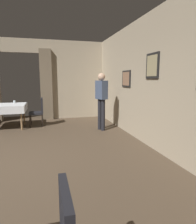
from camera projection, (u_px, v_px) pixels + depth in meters
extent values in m
cube|color=tan|center=(160.00, 81.00, 4.11)|extent=(0.12, 8.40, 3.00)
cube|color=black|center=(152.00, 66.00, 4.23)|extent=(0.03, 0.50, 0.54)
cube|color=#998C66|center=(152.00, 66.00, 4.23)|extent=(0.01, 0.41, 0.44)
cube|color=black|center=(126.00, 79.00, 5.61)|extent=(0.03, 0.55, 0.46)
cube|color=#8C664C|center=(126.00, 79.00, 5.60)|extent=(0.01, 0.45, 0.38)
cube|color=tan|center=(73.00, 80.00, 7.79)|extent=(2.50, 0.12, 3.00)
cube|color=tan|center=(18.00, 45.00, 7.09)|extent=(1.40, 0.12, 0.50)
cube|color=#70604C|center=(46.00, 85.00, 7.42)|extent=(0.44, 0.14, 2.65)
cylinder|color=olive|center=(21.00, 119.00, 5.98)|extent=(0.06, 0.06, 0.71)
cylinder|color=olive|center=(24.00, 114.00, 6.78)|extent=(0.06, 0.06, 0.71)
cube|color=olive|center=(5.00, 105.00, 6.19)|extent=(1.18, 1.00, 0.03)
cube|color=white|center=(5.00, 105.00, 6.19)|extent=(1.24, 1.06, 0.01)
cube|color=white|center=(2.00, 111.00, 5.70)|extent=(1.24, 0.02, 0.23)
cube|color=white|center=(8.00, 106.00, 6.71)|extent=(1.24, 0.02, 0.23)
cube|color=white|center=(26.00, 107.00, 6.36)|extent=(0.02, 1.06, 0.23)
cylinder|color=black|center=(30.00, 121.00, 6.32)|extent=(0.04, 0.04, 0.42)
cylinder|color=black|center=(31.00, 119.00, 6.68)|extent=(0.04, 0.04, 0.42)
cylinder|color=black|center=(42.00, 120.00, 6.41)|extent=(0.04, 0.04, 0.42)
cylinder|color=black|center=(42.00, 118.00, 6.78)|extent=(0.04, 0.04, 0.42)
cube|color=black|center=(36.00, 113.00, 6.51)|extent=(0.44, 0.44, 0.06)
cube|color=black|center=(42.00, 105.00, 6.52)|extent=(0.05, 0.42, 0.48)
cylinder|color=silver|center=(14.00, 102.00, 6.60)|extent=(0.07, 0.07, 0.09)
cylinder|color=black|center=(103.00, 115.00, 5.90)|extent=(0.12, 0.12, 0.95)
cylinder|color=black|center=(100.00, 114.00, 6.05)|extent=(0.12, 0.12, 0.95)
cube|color=#3F4C66|center=(101.00, 90.00, 5.85)|extent=(0.33, 0.41, 0.55)
sphere|color=tan|center=(102.00, 77.00, 5.79)|extent=(0.22, 0.22, 0.22)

